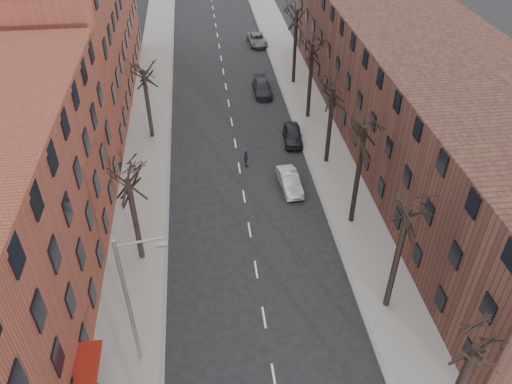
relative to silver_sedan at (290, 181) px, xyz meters
name	(u,v)px	position (x,y,z in m)	size (l,w,h in m)	color
sidewalk_left	(149,131)	(-11.77, 10.35, -0.59)	(4.00, 90.00, 0.15)	gray
sidewalk_right	(314,121)	(4.23, 10.35, -0.59)	(4.00, 90.00, 0.15)	gray
building_left_far	(63,30)	(-19.77, 19.35, 6.34)	(12.00, 28.00, 14.00)	brown
building_right	(421,94)	(12.23, 5.35, 4.34)	(12.00, 50.00, 10.00)	#4F2F25
tree_right_b	(385,305)	(3.83, -12.65, -0.66)	(5.20, 5.20, 10.80)	black
tree_right_c	(351,222)	(3.83, -4.65, -0.66)	(5.20, 5.20, 11.60)	black
tree_right_d	(326,162)	(3.83, 3.35, -0.66)	(5.20, 5.20, 10.00)	black
tree_right_e	(307,117)	(3.83, 11.35, -0.66)	(5.20, 5.20, 10.80)	black
tree_right_f	(293,83)	(3.83, 19.35, -0.66)	(5.20, 5.20, 11.60)	black
tree_left_a	(143,258)	(-11.37, -6.65, -0.66)	(5.20, 5.20, 9.50)	black
tree_left_b	(153,137)	(-11.37, 9.35, -0.66)	(5.20, 5.20, 9.50)	black
streetlight	(131,299)	(-10.79, -14.65, 4.35)	(2.45, 0.22, 9.03)	slate
silver_sedan	(290,181)	(0.00, 0.00, 0.00)	(1.41, 4.03, 1.33)	#A7A9AE
parked_car_near	(293,135)	(1.53, 7.05, 0.03)	(1.64, 4.08, 1.39)	black
parked_car_mid	(262,88)	(0.03, 17.14, -0.01)	(1.84, 4.52, 1.31)	black
parked_car_far	(257,40)	(1.22, 31.33, -0.01)	(2.16, 4.68, 1.30)	#5A5B61
pedestrian_crossing	(246,159)	(-3.16, 3.49, 0.11)	(0.91, 0.38, 1.55)	black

